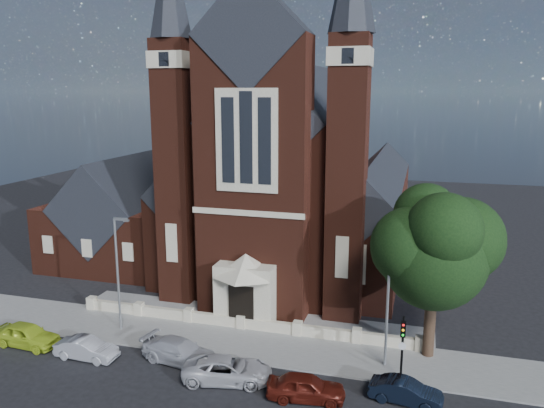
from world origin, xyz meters
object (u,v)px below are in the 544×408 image
Objects in this scene: traffic_signal at (403,340)px; car_lime_van at (27,335)px; car_dark_red at (306,387)px; parish_hall at (124,221)px; street_lamp_right at (390,295)px; car_navy at (406,392)px; car_silver_a at (86,349)px; car_white_suv at (227,370)px; street_lamp_left at (118,267)px; street_tree at (436,251)px; car_silver_b at (180,351)px; church at (297,177)px.

car_lime_van is at bearing -174.89° from traffic_signal.
traffic_signal is 6.07m from car_dark_red.
parish_hall is at bearing 42.01° from car_dark_red.
traffic_signal is (0.91, -1.57, -2.02)m from street_lamp_right.
parish_hall is at bearing 151.78° from street_lamp_right.
car_navy is at bearing -84.94° from car_dark_red.
traffic_signal is at bearing -81.79° from car_silver_a.
car_silver_a is 9.34m from car_white_suv.
street_lamp_left reaches higher than car_navy.
street_lamp_right is 18.85m from car_silver_a.
street_lamp_right is 23.34m from car_lime_van.
street_lamp_left is at bearing -175.24° from street_tree.
car_navy is at bearing -32.70° from parish_hall.
parish_hall is at bearing 156.74° from street_tree.
parish_hall is 31.27m from street_tree.
car_silver_a is (8.11, -18.09, -3.36)m from parish_hall.
traffic_signal is (-1.60, -3.28, -4.38)m from street_tree.
street_lamp_left is 1.58× the size of car_white_suv.
car_dark_red reaches higher than car_silver_b.
car_lime_van is 14.10m from car_white_suv.
street_tree is 2.09× the size of car_white_suv.
car_silver_a is at bearing 111.95° from car_silver_b.
car_lime_van reaches higher than car_navy.
church is 4.31× the size of street_lamp_right.
car_white_suv is 1.21× the size of car_dark_red.
street_tree reaches higher than street_lamp_right.
car_navy is at bearing -81.98° from car_silver_b.
car_white_suv is at bearing -164.92° from traffic_signal.
car_white_suv reaches higher than car_navy.
church is 26.30m from car_navy.
street_tree reaches higher than car_navy.
car_silver_b is (-13.10, -1.36, -1.87)m from traffic_signal.
parish_hall is 29.62m from street_lamp_right.
street_lamp_left is (-7.91, -18.94, -3.59)m from church.
parish_hall reaches higher than car_navy.
car_lime_van is (3.36, -17.69, -3.25)m from parish_hall.
church reaches higher than parish_hall.
car_navy is (1.26, -3.56, -3.96)m from street_lamp_right.
parish_hall is 25.39m from car_white_suv.
car_silver_b is at bearing -50.63° from parish_hall.
car_silver_b is 8.47m from car_dark_red.
street_tree is 1.32× the size of street_lamp_left.
street_tree is at bearing -6.49° from car_navy.
car_white_suv is (1.45, -23.09, -7.48)m from church.
car_silver_b is (5.78, 1.15, 0.06)m from car_silver_a.
car_dark_red is at bearing -129.63° from street_lamp_right.
traffic_signal is at bearing -64.59° from car_dark_red.
car_silver_a reaches higher than car_navy.
street_tree is at bearing -61.81° from car_silver_b.
parish_hall is 2.73× the size of car_lime_van.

